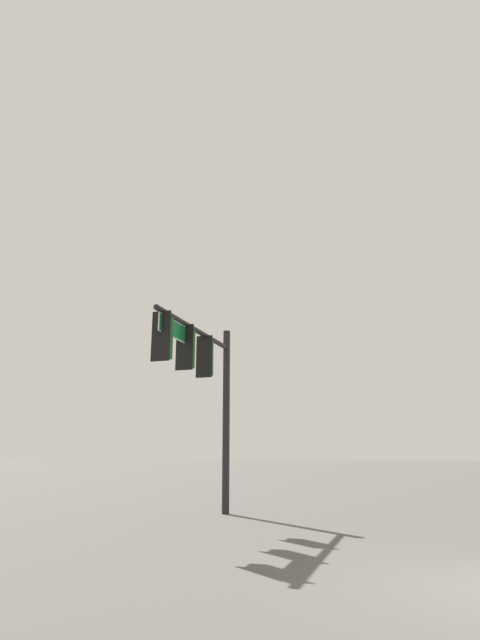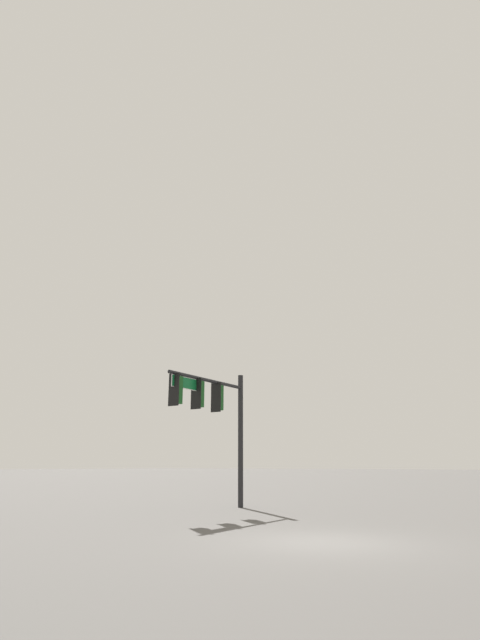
{
  "view_description": "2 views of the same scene",
  "coord_description": "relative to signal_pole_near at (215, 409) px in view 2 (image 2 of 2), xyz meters",
  "views": [
    {
      "loc": [
        8.34,
        -1.01,
        1.8
      ],
      "look_at": [
        -4.81,
        -6.37,
        5.67
      ],
      "focal_mm": 28.0,
      "sensor_mm": 36.0,
      "label": 1
    },
    {
      "loc": [
        11.99,
        6.43,
        1.86
      ],
      "look_at": [
        -4.68,
        -6.01,
        7.9
      ],
      "focal_mm": 28.0,
      "sensor_mm": 36.0,
      "label": 2
    }
  ],
  "objects": [
    {
      "name": "signal_pole_near",
      "position": [
        0.0,
        0.0,
        0.0
      ],
      "size": [
        5.33,
        0.71,
        6.0
      ],
      "color": "black",
      "rests_on": "ground_plane"
    },
    {
      "name": "ground_plane",
      "position": [
        5.09,
        7.69,
        -4.22
      ],
      "size": [
        400.0,
        400.0,
        0.0
      ],
      "primitive_type": "plane",
      "color": "#514F4C"
    }
  ]
}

